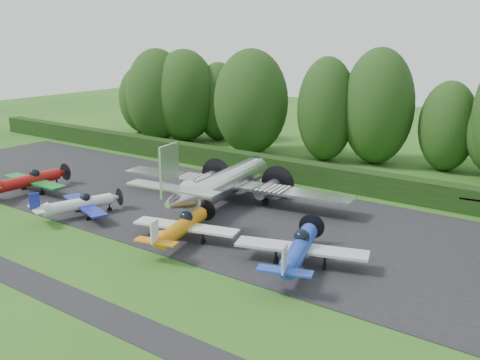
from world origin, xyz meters
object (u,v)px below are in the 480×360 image
Objects in this scene: light_plane_white at (79,204)px; transport_plane at (224,183)px; light_plane_blue at (299,249)px; light_plane_orange at (183,226)px; light_plane_red at (29,180)px.

transport_plane is at bearing 32.17° from light_plane_white.
transport_plane is 2.46× the size of light_plane_blue.
light_plane_blue is at bearing 21.43° from light_plane_orange.
light_plane_orange is at bearing -14.93° from light_plane_white.
light_plane_red is at bearing -161.63° from light_plane_blue.
transport_plane reaches higher than light_plane_blue.
light_plane_blue is at bearing -24.74° from transport_plane.
light_plane_orange reaches higher than light_plane_white.
transport_plane is 13.08m from light_plane_blue.
transport_plane is 17.24m from light_plane_red.
light_plane_red is 26.61m from light_plane_blue.
light_plane_white is at bearing -161.42° from light_plane_orange.
transport_plane is at bearing 23.88° from light_plane_red.
light_plane_blue reaches higher than light_plane_red.
light_plane_blue is (18.04, 1.66, 0.23)m from light_plane_white.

